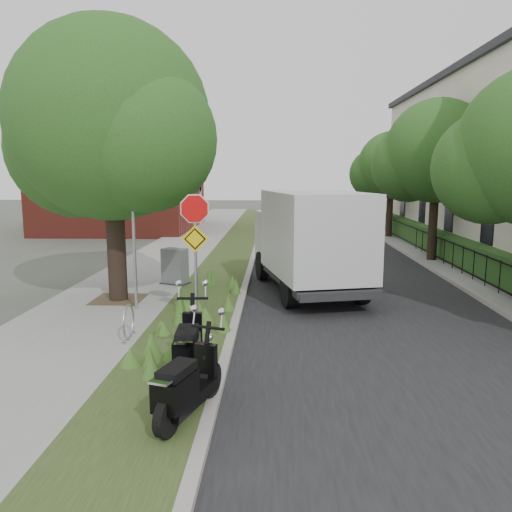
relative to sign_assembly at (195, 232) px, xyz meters
The scene contains 20 objects.
ground 2.78m from the sign_assembly, 22.62° to the right, with size 120.00×120.00×0.00m, color #4C5147.
sidewalk_near 10.10m from the sign_assembly, 106.84° to the left, with size 3.50×60.00×0.12m, color gray.
verge 9.69m from the sign_assembly, 90.61° to the left, with size 2.00×60.00×0.12m, color #2C3F1B.
kerb_near 9.73m from the sign_assembly, 84.54° to the left, with size 0.20×60.00×0.13m, color #9E9991.
road 10.65m from the sign_assembly, 64.96° to the left, with size 7.00×60.00×0.01m, color black.
kerb_far 12.50m from the sign_assembly, 50.01° to the left, with size 0.20×60.00×0.13m, color #9E9991.
footpath_far 13.64m from the sign_assembly, 44.45° to the left, with size 3.20×60.00×0.12m, color gray.
street_tree_main 4.30m from the sign_assembly, 139.63° to the left, with size 6.21×5.54×7.66m.
bare_post 2.18m from the sign_assembly, 145.95° to the left, with size 0.08×0.08×4.00m.
bike_hoop 2.54m from the sign_assembly, 137.69° to the right, with size 0.06×0.78×0.77m.
sign_assembly is the anchor object (origin of this frame).
fence_far 12.86m from the sign_assembly, 47.60° to the left, with size 0.04×24.00×1.00m.
hedge_far 13.34m from the sign_assembly, 45.36° to the left, with size 1.00×24.00×1.10m, color #214719.
brick_building 22.97m from the sign_assembly, 110.72° to the left, with size 9.40×10.40×8.30m.
far_tree_b 12.78m from the sign_assembly, 48.62° to the left, with size 4.83×4.31×6.56m.
far_tree_c 19.42m from the sign_assembly, 64.46° to the left, with size 4.37×3.89×5.93m.
scooter_near 5.13m from the sign_assembly, 83.21° to the right, with size 0.80×1.85×0.91m.
scooter_far 3.71m from the sign_assembly, 83.41° to the right, with size 0.49×2.00×0.95m.
box_truck 4.79m from the sign_assembly, 52.21° to the left, with size 3.58×6.30×2.69m.
utility_cabinet 4.87m from the sign_assembly, 107.78° to the left, with size 1.02×0.87×1.15m.
Camera 1 is at (0.48, -10.90, 3.66)m, focal length 35.00 mm.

